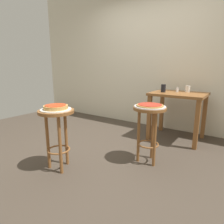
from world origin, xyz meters
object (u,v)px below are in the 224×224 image
serving_plate_foreground (56,109)px  pizza_foreground (56,107)px  pizza_middle (150,105)px  cup_near_edge (163,88)px  stool_foreground (57,126)px  dining_table (178,102)px  stool_middle (149,122)px  serving_plate_middle (150,106)px  condiment_shaker (177,90)px  cup_far_edge (188,89)px

serving_plate_foreground → pizza_foreground: 0.03m
pizza_middle → cup_near_edge: (-0.19, 0.96, 0.11)m
stool_foreground → dining_table: (0.83, 1.78, 0.10)m
stool_foreground → serving_plate_foreground: serving_plate_foreground is taller
stool_middle → serving_plate_middle: (0.00, 0.00, 0.19)m
stool_foreground → serving_plate_foreground: 0.19m
cup_near_edge → serving_plate_middle: bearing=-78.5°
serving_plate_foreground → condiment_shaker: bearing=67.2°
serving_plate_middle → cup_near_edge: (-0.19, 0.96, 0.12)m
stool_middle → cup_far_edge: cup_far_edge is taller
serving_plate_foreground → pizza_foreground: pizza_foreground is taller
pizza_middle → condiment_shaker: size_ratio=4.39×
cup_far_edge → condiment_shaker: bearing=-141.9°
serving_plate_foreground → stool_middle: size_ratio=0.48×
stool_middle → condiment_shaker: 1.14m
serving_plate_foreground → cup_far_edge: size_ratio=3.23×
pizza_foreground → cup_far_edge: size_ratio=2.54×
serving_plate_foreground → pizza_middle: pizza_middle is taller
dining_table → cup_near_edge: (-0.23, -0.07, 0.21)m
pizza_foreground → cup_far_edge: 2.17m
serving_plate_foreground → cup_near_edge: bearing=70.8°
stool_middle → cup_near_edge: bearing=101.5°
pizza_foreground → serving_plate_middle: 1.09m
pizza_foreground → dining_table: (0.83, 1.78, -0.12)m
serving_plate_foreground → condiment_shaker: (0.78, 1.86, 0.09)m
dining_table → cup_far_edge: (0.09, 0.18, 0.20)m
pizza_middle → dining_table: 1.04m
stool_middle → serving_plate_middle: bearing=90.0°
serving_plate_middle → cup_far_edge: bearing=84.0°
pizza_middle → condiment_shaker: 1.11m
serving_plate_foreground → cup_far_edge: 2.17m
condiment_shaker → dining_table: bearing=-57.1°
pizza_foreground → serving_plate_middle: pizza_foreground is taller
pizza_middle → cup_near_edge: 0.98m
stool_foreground → condiment_shaker: size_ratio=9.73×
stool_middle → pizza_middle: 0.20m
stool_middle → cup_near_edge: 1.03m
stool_foreground → pizza_foreground: pizza_foreground is taller
pizza_middle → condiment_shaker: condiment_shaker is taller
stool_middle → cup_far_edge: 1.26m
condiment_shaker → stool_foreground: bearing=-112.8°
stool_foreground → cup_near_edge: size_ratio=5.53×
serving_plate_foreground → stool_foreground: bearing=0.0°
serving_plate_foreground → condiment_shaker: size_ratio=4.63×
stool_middle → pizza_middle: size_ratio=2.22×
cup_far_edge → condiment_shaker: 0.18m
stool_foreground → stool_middle: same height
condiment_shaker → pizza_middle: bearing=-89.5°
pizza_foreground → stool_foreground: bearing=0.0°
stool_foreground → cup_near_edge: cup_near_edge is taller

